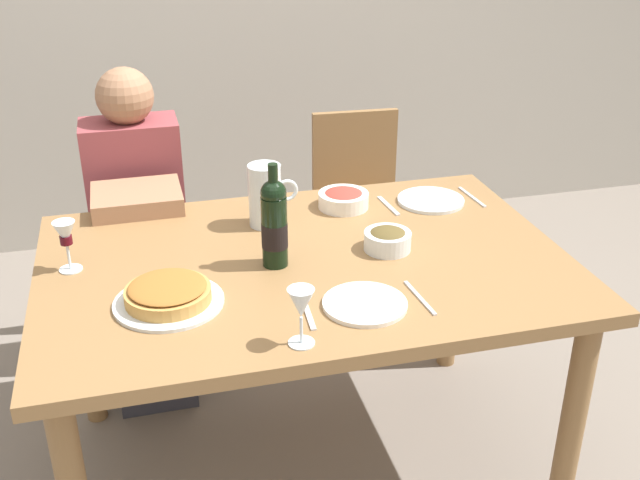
% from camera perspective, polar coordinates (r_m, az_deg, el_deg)
% --- Properties ---
extents(ground_plane, '(8.00, 8.00, 0.00)m').
position_cam_1_polar(ground_plane, '(2.62, -0.98, -16.36)').
color(ground_plane, slate).
extents(dining_table, '(1.50, 1.00, 0.76)m').
position_cam_1_polar(dining_table, '(2.22, -1.11, -3.56)').
color(dining_table, olive).
rests_on(dining_table, ground).
extents(wine_bottle, '(0.07, 0.07, 0.30)m').
position_cam_1_polar(wine_bottle, '(2.10, -3.45, 1.27)').
color(wine_bottle, black).
rests_on(wine_bottle, dining_table).
extents(water_pitcher, '(0.16, 0.10, 0.20)m').
position_cam_1_polar(water_pitcher, '(2.36, -4.11, 3.09)').
color(water_pitcher, silver).
rests_on(water_pitcher, dining_table).
extents(baked_tart, '(0.28, 0.28, 0.06)m').
position_cam_1_polar(baked_tart, '(1.99, -11.32, -4.03)').
color(baked_tart, silver).
rests_on(baked_tart, dining_table).
extents(salad_bowl, '(0.17, 0.17, 0.06)m').
position_cam_1_polar(salad_bowl, '(2.50, 1.77, 3.13)').
color(salad_bowl, white).
rests_on(salad_bowl, dining_table).
extents(olive_bowl, '(0.14, 0.14, 0.07)m').
position_cam_1_polar(olive_bowl, '(2.23, 5.05, 0.11)').
color(olive_bowl, silver).
rests_on(olive_bowl, dining_table).
extents(wine_glass_left_diner, '(0.06, 0.06, 0.15)m').
position_cam_1_polar(wine_glass_left_diner, '(1.75, -1.43, -4.95)').
color(wine_glass_left_diner, silver).
rests_on(wine_glass_left_diner, dining_table).
extents(wine_glass_right_diner, '(0.06, 0.06, 0.15)m').
position_cam_1_polar(wine_glass_right_diner, '(2.19, -18.53, 0.26)').
color(wine_glass_right_diner, silver).
rests_on(wine_glass_right_diner, dining_table).
extents(dinner_plate_left_setting, '(0.22, 0.22, 0.01)m').
position_cam_1_polar(dinner_plate_left_setting, '(1.95, 3.38, -4.81)').
color(dinner_plate_left_setting, white).
rests_on(dinner_plate_left_setting, dining_table).
extents(dinner_plate_right_setting, '(0.22, 0.22, 0.01)m').
position_cam_1_polar(dinner_plate_right_setting, '(2.58, 8.30, 2.96)').
color(dinner_plate_right_setting, silver).
rests_on(dinner_plate_right_setting, dining_table).
extents(fork_left_setting, '(0.02, 0.16, 0.00)m').
position_cam_1_polar(fork_left_setting, '(1.92, -0.91, -5.49)').
color(fork_left_setting, silver).
rests_on(fork_left_setting, dining_table).
extents(knife_left_setting, '(0.02, 0.18, 0.00)m').
position_cam_1_polar(knife_left_setting, '(2.00, 7.49, -4.31)').
color(knife_left_setting, silver).
rests_on(knife_left_setting, dining_table).
extents(knife_right_setting, '(0.02, 0.18, 0.00)m').
position_cam_1_polar(knife_right_setting, '(2.64, 11.31, 3.19)').
color(knife_right_setting, silver).
rests_on(knife_right_setting, dining_table).
extents(spoon_right_setting, '(0.03, 0.16, 0.00)m').
position_cam_1_polar(spoon_right_setting, '(2.53, 5.15, 2.57)').
color(spoon_right_setting, silver).
rests_on(spoon_right_setting, dining_table).
extents(chair_left, '(0.40, 0.40, 0.87)m').
position_cam_1_polar(chair_left, '(3.06, -13.34, 0.80)').
color(chair_left, olive).
rests_on(chair_left, ground).
extents(diner_left, '(0.34, 0.50, 1.16)m').
position_cam_1_polar(diner_left, '(2.80, -13.35, 1.02)').
color(diner_left, '#8E3D42').
rests_on(diner_left, ground).
extents(chair_right, '(0.42, 0.42, 0.87)m').
position_cam_1_polar(chair_right, '(3.20, 2.98, 2.67)').
color(chair_right, olive).
rests_on(chair_right, ground).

